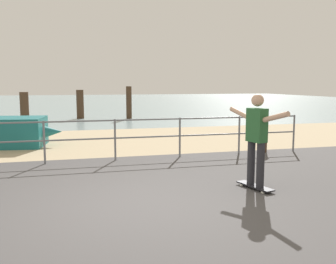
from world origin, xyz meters
The scene contains 11 objects.
ground_plane centered at (0.00, -1.00, 0.00)m, with size 24.00×10.00×0.04m, color #474444.
beach_strip centered at (0.00, 7.00, 0.00)m, with size 24.00×6.00×0.04m, color tan.
sea_surface centered at (0.00, 35.00, 0.00)m, with size 72.00×50.00×0.04m, color #849EA3.
railing_fence centered at (-1.39, 3.60, 0.70)m, with size 13.41×0.05×1.05m.
skateboard centered at (2.43, 0.40, 0.07)m, with size 0.40×0.82×0.08m.
skateboarder centered at (2.43, 0.40, 1.02)m, with size 0.46×1.42×1.65m.
bollard_short centered at (4.41, 3.68, 0.35)m, with size 0.18×0.18×0.71m, color #422D1E.
seagull centered at (4.42, 3.69, 0.78)m, with size 0.40×0.36×0.18m.
groyne_post_1 centered at (-2.82, 12.79, 0.77)m, with size 0.39×0.39×1.53m, color #422D1E.
groyne_post_2 centered at (-0.25, 15.41, 0.79)m, with size 0.39×0.39×1.58m, color #422D1E.
groyne_post_3 centered at (2.33, 14.68, 0.89)m, with size 0.30×0.30×1.78m, color #422D1E.
Camera 1 is at (-0.77, -5.59, 1.91)m, focal length 40.04 mm.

